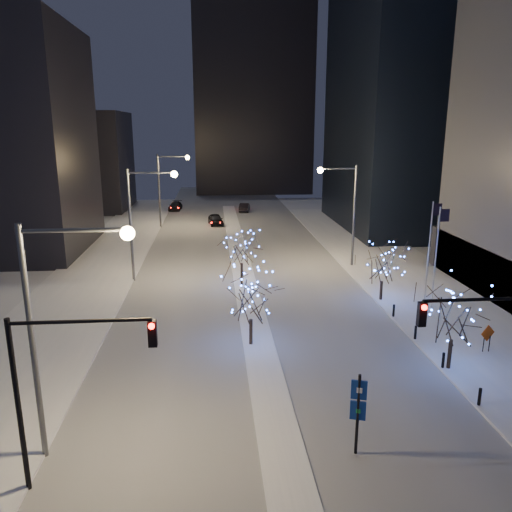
{
  "coord_description": "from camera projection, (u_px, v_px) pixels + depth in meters",
  "views": [
    {
      "loc": [
        -2.72,
        -17.03,
        13.47
      ],
      "look_at": [
        0.13,
        15.67,
        5.0
      ],
      "focal_mm": 35.0,
      "sensor_mm": 36.0,
      "label": 1
    }
  ],
  "objects": [
    {
      "name": "ground",
      "position": [
        287.0,
        473.0,
        20.02
      ],
      "size": [
        160.0,
        160.0,
        0.0
      ],
      "primitive_type": "plane",
      "color": "white",
      "rests_on": "ground"
    },
    {
      "name": "road",
      "position": [
        239.0,
        256.0,
        53.78
      ],
      "size": [
        20.0,
        130.0,
        0.02
      ],
      "primitive_type": "cube",
      "color": "#A4A9B3",
      "rests_on": "ground"
    },
    {
      "name": "median",
      "position": [
        242.0,
        268.0,
        48.94
      ],
      "size": [
        2.0,
        80.0,
        0.15
      ],
      "primitive_type": "cube",
      "color": "white",
      "rests_on": "ground"
    },
    {
      "name": "east_sidewalk",
      "position": [
        433.0,
        297.0,
        40.55
      ],
      "size": [
        10.0,
        90.0,
        0.15
      ],
      "primitive_type": "cube",
      "color": "white",
      "rests_on": "ground"
    },
    {
      "name": "west_sidewalk",
      "position": [
        67.0,
        308.0,
        38.11
      ],
      "size": [
        8.0,
        90.0,
        0.15
      ],
      "primitive_type": "cube",
      "color": "white",
      "rests_on": "ground"
    },
    {
      "name": "filler_west_far",
      "position": [
        72.0,
        161.0,
        83.35
      ],
      "size": [
        18.0,
        16.0,
        16.0
      ],
      "primitive_type": "cube",
      "color": "black",
      "rests_on": "ground"
    },
    {
      "name": "horizon_block",
      "position": [
        252.0,
        90.0,
        104.02
      ],
      "size": [
        24.0,
        14.0,
        42.0
      ],
      "primitive_type": "cube",
      "color": "black",
      "rests_on": "ground"
    },
    {
      "name": "street_lamp_w_near",
      "position": [
        56.0,
        311.0,
        19.57
      ],
      "size": [
        4.4,
        0.56,
        10.0
      ],
      "color": "#595E66",
      "rests_on": "ground"
    },
    {
      "name": "street_lamp_w_mid",
      "position": [
        142.0,
        210.0,
        43.69
      ],
      "size": [
        4.4,
        0.56,
        10.0
      ],
      "color": "#595E66",
      "rests_on": "ground"
    },
    {
      "name": "street_lamp_w_far",
      "position": [
        166.0,
        180.0,
        67.8
      ],
      "size": [
        4.4,
        0.56,
        10.0
      ],
      "color": "#595E66",
      "rests_on": "ground"
    },
    {
      "name": "street_lamp_east",
      "position": [
        346.0,
        202.0,
        48.19
      ],
      "size": [
        3.9,
        0.56,
        10.0
      ],
      "color": "#595E66",
      "rests_on": "ground"
    },
    {
      "name": "traffic_signal_west",
      "position": [
        59.0,
        375.0,
        18.11
      ],
      "size": [
        5.26,
        0.43,
        7.0
      ],
      "color": "black",
      "rests_on": "ground"
    },
    {
      "name": "traffic_signal_east",
      "position": [
        500.0,
        346.0,
        20.54
      ],
      "size": [
        5.26,
        0.43,
        7.0
      ],
      "color": "black",
      "rests_on": "ground"
    },
    {
      "name": "flagpoles",
      "position": [
        434.0,
        249.0,
        36.58
      ],
      "size": [
        1.35,
        2.6,
        8.0
      ],
      "color": "silver",
      "rests_on": "east_sidewalk"
    },
    {
      "name": "bollards",
      "position": [
        428.0,
        345.0,
        30.37
      ],
      "size": [
        0.16,
        12.16,
        0.9
      ],
      "color": "black",
      "rests_on": "east_sidewalk"
    },
    {
      "name": "car_near",
      "position": [
        216.0,
        220.0,
        70.95
      ],
      "size": [
        2.44,
        4.74,
        1.54
      ],
      "primitive_type": "imported",
      "rotation": [
        0.0,
        0.0,
        0.14
      ],
      "color": "black",
      "rests_on": "ground"
    },
    {
      "name": "car_mid",
      "position": [
        245.0,
        207.0,
        82.35
      ],
      "size": [
        2.15,
        4.47,
        1.41
      ],
      "primitive_type": "imported",
      "rotation": [
        0.0,
        0.0,
        2.98
      ],
      "color": "black",
      "rests_on": "ground"
    },
    {
      "name": "car_far",
      "position": [
        175.0,
        206.0,
        83.72
      ],
      "size": [
        2.28,
        4.86,
        1.37
      ],
      "primitive_type": "imported",
      "rotation": [
        0.0,
        0.0,
        -0.08
      ],
      "color": "black",
      "rests_on": "ground"
    },
    {
      "name": "holiday_tree_median_near",
      "position": [
        251.0,
        298.0,
        30.92
      ],
      "size": [
        4.4,
        4.4,
        4.82
      ],
      "color": "black",
      "rests_on": "median"
    },
    {
      "name": "holiday_tree_median_far",
      "position": [
        242.0,
        250.0,
        43.03
      ],
      "size": [
        3.62,
        3.62,
        4.58
      ],
      "color": "black",
      "rests_on": "median"
    },
    {
      "name": "holiday_tree_plaza_near",
      "position": [
        454.0,
        314.0,
        27.69
      ],
      "size": [
        5.41,
        5.41,
        5.12
      ],
      "color": "black",
      "rests_on": "east_sidewalk"
    },
    {
      "name": "holiday_tree_plaza_far",
      "position": [
        383.0,
        264.0,
        39.15
      ],
      "size": [
        4.36,
        4.36,
        4.66
      ],
      "color": "black",
      "rests_on": "east_sidewalk"
    },
    {
      "name": "wayfinding_sign",
      "position": [
        358.0,
        406.0,
        20.68
      ],
      "size": [
        0.65,
        0.28,
        3.7
      ],
      "rotation": [
        0.0,
        0.0,
        -0.31
      ],
      "color": "black",
      "rests_on": "ground"
    },
    {
      "name": "construction_sign",
      "position": [
        487.0,
        336.0,
        30.31
      ],
      "size": [
        1.02,
        0.35,
        1.74
      ],
      "rotation": [
        0.0,
        0.0,
        0.3
      ],
      "color": "black",
      "rests_on": "east_sidewalk"
    }
  ]
}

